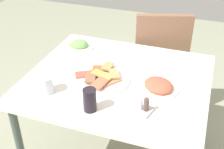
{
  "coord_description": "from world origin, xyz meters",
  "views": [
    {
      "loc": [
        0.45,
        -1.38,
        1.67
      ],
      "look_at": [
        -0.03,
        -0.02,
        0.77
      ],
      "focal_mm": 47.54,
      "sensor_mm": 36.0,
      "label": 1
    }
  ],
  "objects": [
    {
      "name": "dining_table",
      "position": [
        0.0,
        0.0,
        0.65
      ],
      "size": [
        1.04,
        0.92,
        0.74
      ],
      "color": "silver",
      "rests_on": "ground_plane"
    },
    {
      "name": "salad_plate_rice",
      "position": [
        0.25,
        -0.04,
        0.76
      ],
      "size": [
        0.22,
        0.22,
        0.06
      ],
      "color": "white",
      "rests_on": "dining_table"
    },
    {
      "name": "paper_napkin",
      "position": [
        -0.42,
        -0.33,
        0.74
      ],
      "size": [
        0.2,
        0.2,
        0.0
      ],
      "primitive_type": "cube",
      "rotation": [
        0.0,
        0.0,
        0.33
      ],
      "color": "white",
      "rests_on": "dining_table"
    },
    {
      "name": "drinking_glass",
      "position": [
        -0.32,
        -0.26,
        0.78
      ],
      "size": [
        0.08,
        0.08,
        0.1
      ],
      "primitive_type": "cylinder",
      "color": "silver",
      "rests_on": "dining_table"
    },
    {
      "name": "spoon",
      "position": [
        -0.42,
        -0.31,
        0.74
      ],
      "size": [
        0.16,
        0.08,
        0.0
      ],
      "primitive_type": "cube",
      "rotation": [
        0.0,
        0.0,
        0.38
      ],
      "color": "silver",
      "rests_on": "paper_napkin"
    },
    {
      "name": "pide_platter",
      "position": [
        -0.08,
        -0.05,
        0.75
      ],
      "size": [
        0.33,
        0.31,
        0.04
      ],
      "color": "white",
      "rests_on": "dining_table"
    },
    {
      "name": "salad_plate_greens",
      "position": [
        -0.37,
        0.27,
        0.75
      ],
      "size": [
        0.2,
        0.2,
        0.06
      ],
      "color": "white",
      "rests_on": "dining_table"
    },
    {
      "name": "soda_can",
      "position": [
        -0.04,
        -0.32,
        0.8
      ],
      "size": [
        0.09,
        0.09,
        0.12
      ],
      "primitive_type": "cylinder",
      "rotation": [
        0.0,
        0.0,
        4.23
      ],
      "color": "black",
      "rests_on": "dining_table"
    },
    {
      "name": "fork",
      "position": [
        -0.42,
        -0.35,
        0.74
      ],
      "size": [
        0.19,
        0.07,
        0.0
      ],
      "primitive_type": "cube",
      "rotation": [
        0.0,
        0.0,
        0.29
      ],
      "color": "silver",
      "rests_on": "paper_napkin"
    },
    {
      "name": "dining_chair",
      "position": [
        0.12,
        0.69,
        0.53
      ],
      "size": [
        0.53,
        0.53,
        0.93
      ],
      "color": "brown",
      "rests_on": "ground_plane"
    },
    {
      "name": "condiment_caddy",
      "position": [
        0.21,
        -0.25,
        0.76
      ],
      "size": [
        0.11,
        0.11,
        0.08
      ],
      "color": "#B2B2B7",
      "rests_on": "dining_table"
    }
  ]
}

